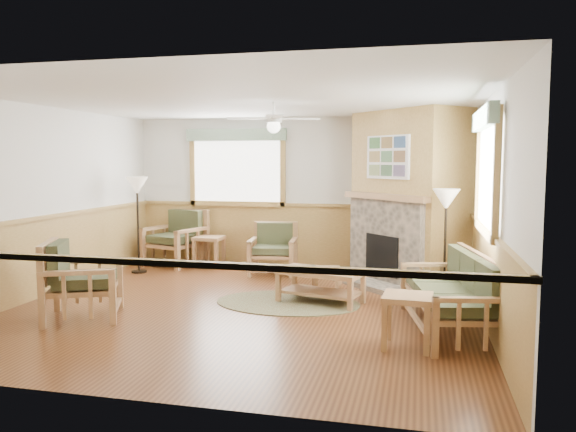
% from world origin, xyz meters
% --- Properties ---
extents(floor, '(6.00, 6.00, 0.01)m').
position_xyz_m(floor, '(0.00, 0.00, -0.01)').
color(floor, '#5C3219').
rests_on(floor, ground).
extents(ceiling, '(6.00, 6.00, 0.01)m').
position_xyz_m(ceiling, '(0.00, 0.00, 2.70)').
color(ceiling, white).
rests_on(ceiling, floor).
extents(wall_back, '(6.00, 0.02, 2.70)m').
position_xyz_m(wall_back, '(0.00, 3.00, 1.35)').
color(wall_back, white).
rests_on(wall_back, floor).
extents(wall_front, '(6.00, 0.02, 2.70)m').
position_xyz_m(wall_front, '(0.00, -3.00, 1.35)').
color(wall_front, white).
rests_on(wall_front, floor).
extents(wall_left, '(0.02, 6.00, 2.70)m').
position_xyz_m(wall_left, '(-3.00, 0.00, 1.35)').
color(wall_left, white).
rests_on(wall_left, floor).
extents(wall_right, '(0.02, 6.00, 2.70)m').
position_xyz_m(wall_right, '(3.00, 0.00, 1.35)').
color(wall_right, white).
rests_on(wall_right, floor).
extents(wainscot, '(6.00, 6.00, 1.10)m').
position_xyz_m(wainscot, '(0.00, 0.00, 0.55)').
color(wainscot, '#AB8646').
rests_on(wainscot, floor).
extents(fireplace, '(3.11, 3.11, 2.70)m').
position_xyz_m(fireplace, '(2.05, 2.05, 1.35)').
color(fireplace, '#AB8646').
rests_on(fireplace, floor).
extents(window_back, '(1.90, 0.16, 1.50)m').
position_xyz_m(window_back, '(-1.10, 2.96, 2.53)').
color(window_back, white).
rests_on(window_back, wall_back).
extents(window_right, '(0.16, 1.90, 1.50)m').
position_xyz_m(window_right, '(2.96, -0.20, 2.53)').
color(window_right, white).
rests_on(window_right, wall_right).
extents(ceiling_fan, '(1.59, 1.59, 0.36)m').
position_xyz_m(ceiling_fan, '(0.30, 0.30, 2.66)').
color(ceiling_fan, white).
rests_on(ceiling_fan, ceiling).
extents(sofa, '(2.02, 1.14, 0.88)m').
position_xyz_m(sofa, '(2.55, -0.47, 0.44)').
color(sofa, '#A2754B').
rests_on(sofa, floor).
extents(armchair_back_left, '(1.13, 1.13, 1.01)m').
position_xyz_m(armchair_back_left, '(-2.18, 2.55, 0.51)').
color(armchair_back_left, '#A2754B').
rests_on(armchair_back_left, floor).
extents(armchair_back_right, '(0.85, 0.85, 0.86)m').
position_xyz_m(armchair_back_right, '(-0.21, 2.19, 0.43)').
color(armchair_back_right, '#A2754B').
rests_on(armchair_back_right, floor).
extents(armchair_left, '(1.13, 1.13, 0.96)m').
position_xyz_m(armchair_left, '(-1.79, -0.96, 0.48)').
color(armchair_left, '#A2754B').
rests_on(armchair_left, floor).
extents(coffee_table, '(1.24, 0.83, 0.45)m').
position_xyz_m(coffee_table, '(0.92, 0.44, 0.23)').
color(coffee_table, '#A2754B').
rests_on(coffee_table, floor).
extents(end_table_chairs, '(0.50, 0.48, 0.56)m').
position_xyz_m(end_table_chairs, '(-1.51, 2.55, 0.28)').
color(end_table_chairs, '#A2754B').
rests_on(end_table_chairs, floor).
extents(end_table_sofa, '(0.52, 0.50, 0.55)m').
position_xyz_m(end_table_sofa, '(2.11, -1.18, 0.28)').
color(end_table_sofa, '#A2754B').
rests_on(end_table_sofa, floor).
extents(footstool, '(0.52, 0.52, 0.37)m').
position_xyz_m(footstool, '(0.91, 1.02, 0.18)').
color(footstool, '#A2754B').
rests_on(footstool, floor).
extents(braided_rug, '(2.24, 2.24, 0.01)m').
position_xyz_m(braided_rug, '(0.49, 0.30, 0.01)').
color(braided_rug, brown).
rests_on(braided_rug, floor).
extents(floor_lamp_left, '(0.50, 0.50, 1.66)m').
position_xyz_m(floor_lamp_left, '(-2.50, 1.77, 0.83)').
color(floor_lamp_left, black).
rests_on(floor_lamp_left, floor).
extents(floor_lamp_right, '(0.46, 0.46, 1.56)m').
position_xyz_m(floor_lamp_right, '(2.55, 0.80, 0.78)').
color(floor_lamp_right, black).
rests_on(floor_lamp_right, floor).
extents(book_red, '(0.31, 0.36, 0.03)m').
position_xyz_m(book_red, '(1.07, 0.39, 0.48)').
color(book_red, maroon).
rests_on(book_red, coffee_table).
extents(book_dark, '(0.31, 0.33, 0.03)m').
position_xyz_m(book_dark, '(0.77, 0.51, 0.48)').
color(book_dark, black).
rests_on(book_dark, coffee_table).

